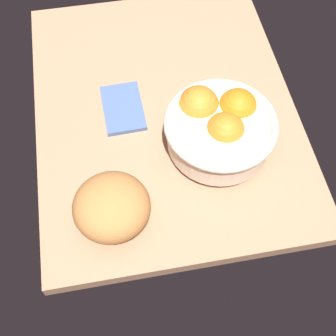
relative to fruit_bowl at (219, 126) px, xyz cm
name	(u,v)px	position (x,y,z in cm)	size (l,w,h in cm)	color
ground_plane	(165,111)	(-11.77, -9.33, -7.56)	(75.34, 58.42, 3.00)	tan
fruit_bowl	(219,126)	(0.00, 0.00, 0.00)	(23.13, 23.13, 11.47)	beige
bread_loaf	(112,207)	(13.69, -23.97, -1.43)	(14.87, 14.85, 9.25)	#C27C41
napkin_folded	(123,108)	(-12.58, -18.82, -5.48)	(13.59, 8.81, 1.16)	#4B6498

